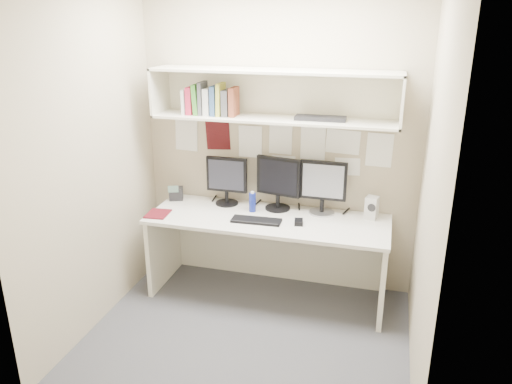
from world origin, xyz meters
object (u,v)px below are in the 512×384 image
(desk, at_px, (268,256))
(monitor_right, at_px, (323,185))
(keyboard, at_px, (256,221))
(speaker, at_px, (372,208))
(monitor_left, at_px, (227,178))
(maroon_notebook, at_px, (158,214))
(desk_phone, at_px, (176,193))
(monitor_center, at_px, (278,181))

(desk, distance_m, monitor_right, 0.77)
(desk, bearing_deg, keyboard, -120.48)
(keyboard, xyz_separation_m, speaker, (0.90, 0.32, 0.09))
(desk, xyz_separation_m, speaker, (0.83, 0.20, 0.46))
(monitor_left, bearing_deg, maroon_notebook, -140.31)
(keyboard, bearing_deg, desk, 57.29)
(monitor_right, relative_size, keyboard, 1.12)
(monitor_left, xyz_separation_m, speaker, (1.26, -0.02, -0.14))
(keyboard, xyz_separation_m, desk_phone, (-0.85, 0.31, 0.05))
(monitor_center, distance_m, speaker, 0.81)
(monitor_right, distance_m, desk_phone, 1.35)
(desk, height_order, maroon_notebook, maroon_notebook)
(monitor_center, relative_size, keyboard, 1.13)
(monitor_right, bearing_deg, desk, -151.91)
(speaker, xyz_separation_m, maroon_notebook, (-1.75, -0.39, -0.09))
(monitor_left, height_order, maroon_notebook, monitor_left)
(monitor_right, bearing_deg, monitor_center, -179.58)
(desk, distance_m, desk_phone, 1.03)
(monitor_left, bearing_deg, monitor_center, -0.38)
(desk, height_order, monitor_center, monitor_center)
(desk, relative_size, monitor_left, 4.69)
(monitor_center, relative_size, monitor_right, 1.01)
(monitor_center, bearing_deg, desk, -87.46)
(desk, xyz_separation_m, monitor_center, (0.03, 0.22, 0.61))
(maroon_notebook, xyz_separation_m, desk_phone, (0.00, 0.38, 0.05))
(maroon_notebook, bearing_deg, monitor_right, 12.33)
(monitor_right, xyz_separation_m, desk_phone, (-1.33, -0.02, -0.19))
(monitor_left, height_order, speaker, monitor_left)
(desk_phone, bearing_deg, keyboard, -41.60)
(monitor_left, xyz_separation_m, monitor_right, (0.85, -0.00, 0.01))
(monitor_right, xyz_separation_m, maroon_notebook, (-1.33, -0.41, -0.24))
(monitor_center, bearing_deg, maroon_notebook, -145.64)
(monitor_left, distance_m, desk_phone, 0.51)
(monitor_right, relative_size, desk_phone, 2.99)
(maroon_notebook, bearing_deg, desk_phone, 85.34)
(monitor_left, xyz_separation_m, desk_phone, (-0.48, -0.02, -0.18))
(speaker, xyz_separation_m, desk_phone, (-1.74, -0.01, -0.04))
(keyboard, bearing_deg, desk_phone, 157.47)
(speaker, relative_size, maroon_notebook, 0.88)
(monitor_left, relative_size, keyboard, 1.05)
(monitor_right, bearing_deg, speaker, -2.03)
(desk, bearing_deg, monitor_right, 27.67)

